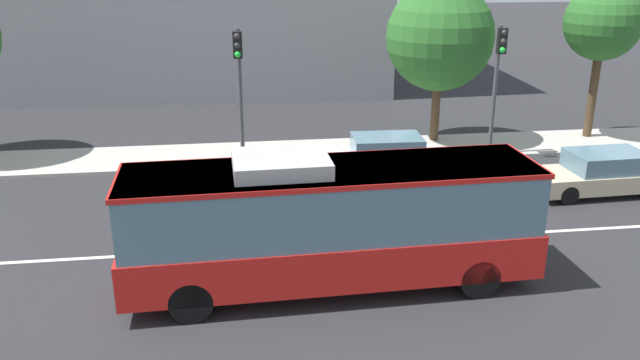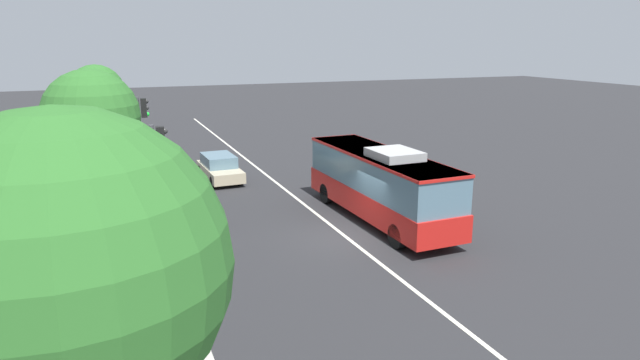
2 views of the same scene
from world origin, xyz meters
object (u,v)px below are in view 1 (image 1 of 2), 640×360
at_px(transit_bus, 331,219).
at_px(traffic_light_near_corner, 239,74).
at_px(sedan_white, 382,156).
at_px(traffic_light_mid_block, 498,69).
at_px(sedan_beige, 601,173).
at_px(street_tree_kerbside_centre, 440,37).
at_px(street_tree_kerbside_left, 603,23).

relative_size(transit_bus, traffic_light_near_corner, 1.94).
bearing_deg(sedan_white, traffic_light_mid_block, -161.48).
height_order(sedan_beige, traffic_light_near_corner, traffic_light_near_corner).
relative_size(sedan_white, traffic_light_near_corner, 0.88).
distance_m(sedan_beige, traffic_light_mid_block, 5.58).
height_order(traffic_light_near_corner, traffic_light_mid_block, same).
xyz_separation_m(transit_bus, street_tree_kerbside_centre, (6.25, 11.79, 2.69)).
relative_size(sedan_white, traffic_light_mid_block, 0.88).
xyz_separation_m(sedan_beige, sedan_white, (-6.96, 2.85, 0.00)).
height_order(sedan_beige, sedan_white, same).
bearing_deg(traffic_light_mid_block, transit_bus, -36.80).
height_order(traffic_light_mid_block, street_tree_kerbside_centre, street_tree_kerbside_centre).
bearing_deg(street_tree_kerbside_centre, transit_bus, -117.95).
bearing_deg(street_tree_kerbside_centre, traffic_light_near_corner, -165.72).
distance_m(transit_bus, traffic_light_mid_block, 12.43).
bearing_deg(sedan_beige, traffic_light_mid_block, -64.96).
xyz_separation_m(transit_bus, sedan_white, (3.12, 8.04, -1.09)).
bearing_deg(street_tree_kerbside_left, traffic_light_mid_block, -158.91).
bearing_deg(traffic_light_near_corner, traffic_light_mid_block, 94.09).
height_order(transit_bus, sedan_beige, transit_bus).
bearing_deg(sedan_white, traffic_light_near_corner, -15.93).
bearing_deg(sedan_beige, traffic_light_near_corner, -22.76).
bearing_deg(traffic_light_near_corner, street_tree_kerbside_centre, 109.78).
distance_m(sedan_white, traffic_light_mid_block, 5.72).
height_order(transit_bus, traffic_light_near_corner, traffic_light_near_corner).
relative_size(traffic_light_near_corner, traffic_light_mid_block, 1.00).
distance_m(traffic_light_near_corner, street_tree_kerbside_centre, 8.55).
xyz_separation_m(street_tree_kerbside_left, street_tree_kerbside_centre, (-6.85, 0.32, -0.49)).
height_order(sedan_beige, street_tree_kerbside_left, street_tree_kerbside_left).
height_order(transit_bus, traffic_light_mid_block, traffic_light_mid_block).
xyz_separation_m(traffic_light_near_corner, street_tree_kerbside_left, (15.08, 1.77, 1.43)).
distance_m(transit_bus, sedan_white, 8.69).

